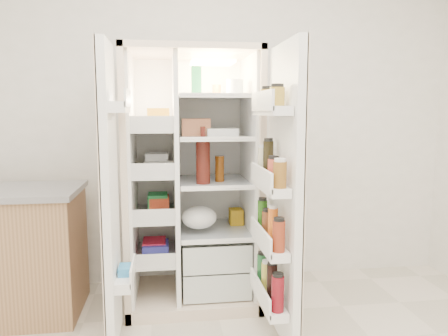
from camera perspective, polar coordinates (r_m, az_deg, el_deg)
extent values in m
cube|color=white|center=(3.41, -2.27, 7.14)|extent=(4.00, 0.02, 2.70)
cube|color=beige|center=(3.36, -4.71, -0.59)|extent=(0.92, 0.04, 1.80)
cube|color=beige|center=(3.04, -12.68, -1.61)|extent=(0.04, 0.70, 1.80)
cube|color=beige|center=(3.09, 3.81, -1.29)|extent=(0.04, 0.70, 1.80)
cube|color=beige|center=(3.02, -4.54, 15.24)|extent=(0.92, 0.70, 0.04)
cube|color=beige|center=(3.28, -4.21, -16.47)|extent=(0.92, 0.70, 0.08)
cube|color=white|center=(3.33, -4.69, -0.32)|extent=(0.84, 0.02, 1.68)
cube|color=white|center=(3.03, -12.12, -1.23)|extent=(0.02, 0.62, 1.68)
cube|color=white|center=(3.08, 3.26, -0.94)|extent=(0.02, 0.62, 1.68)
cube|color=white|center=(3.03, -6.45, -1.13)|extent=(0.03, 0.62, 1.68)
cube|color=silver|center=(3.22, -1.37, -14.14)|extent=(0.47, 0.52, 0.19)
cube|color=silver|center=(3.15, -1.38, -10.76)|extent=(0.47, 0.52, 0.19)
cube|color=#FFD18C|center=(3.08, -1.61, 14.00)|extent=(0.30, 0.30, 0.02)
cube|color=silver|center=(3.16, -9.16, -11.45)|extent=(0.28, 0.58, 0.02)
cube|color=silver|center=(3.08, -9.28, -6.16)|extent=(0.28, 0.58, 0.02)
cube|color=silver|center=(3.02, -9.40, -0.62)|extent=(0.28, 0.58, 0.02)
cube|color=silver|center=(2.99, -9.52, 5.07)|extent=(0.28, 0.58, 0.02)
cube|color=silver|center=(3.13, -1.43, -8.30)|extent=(0.49, 0.58, 0.01)
cube|color=silver|center=(3.05, -1.45, -1.78)|extent=(0.49, 0.58, 0.01)
cube|color=silver|center=(3.01, -1.47, 4.23)|extent=(0.49, 0.58, 0.02)
cube|color=silver|center=(3.01, -1.49, 9.56)|extent=(0.49, 0.58, 0.02)
cube|color=#ED2142|center=(3.14, -9.18, -10.41)|extent=(0.16, 0.20, 0.10)
cube|color=green|center=(3.06, -9.30, -4.89)|extent=(0.14, 0.18, 0.12)
cube|color=silver|center=(3.02, -9.41, 0.22)|extent=(0.20, 0.22, 0.07)
cube|color=gold|center=(2.99, -9.55, 6.60)|extent=(0.15, 0.16, 0.14)
cube|color=#3A3BAE|center=(3.15, -9.18, -10.50)|extent=(0.18, 0.20, 0.09)
cube|color=#F44F2B|center=(3.06, -9.30, -5.07)|extent=(0.14, 0.18, 0.10)
cube|color=white|center=(3.01, -9.43, 0.70)|extent=(0.16, 0.16, 0.12)
sphere|color=orange|center=(3.16, -3.54, -15.78)|extent=(0.07, 0.07, 0.07)
sphere|color=orange|center=(3.20, -1.93, -15.43)|extent=(0.07, 0.07, 0.07)
sphere|color=orange|center=(3.17, 0.01, -15.62)|extent=(0.07, 0.07, 0.07)
sphere|color=orange|center=(3.29, -2.83, -14.79)|extent=(0.07, 0.07, 0.07)
sphere|color=orange|center=(3.28, -1.00, -14.84)|extent=(0.07, 0.07, 0.07)
ellipsoid|color=#3B7C29|center=(3.16, -1.42, -10.39)|extent=(0.26, 0.24, 0.11)
cylinder|color=#48150F|center=(2.89, -2.84, 0.83)|extent=(0.10, 0.10, 0.30)
cylinder|color=#622F0A|center=(2.98, -0.60, -0.09)|extent=(0.06, 0.06, 0.18)
cube|color=#227D47|center=(2.93, -3.75, 11.63)|extent=(0.07, 0.07, 0.19)
cylinder|color=white|center=(2.94, 1.46, 10.78)|extent=(0.12, 0.12, 0.11)
cylinder|color=#AE6A28|center=(3.10, -0.99, 10.39)|extent=(0.06, 0.06, 0.08)
cube|color=white|center=(2.93, -0.21, 4.81)|extent=(0.21, 0.09, 0.05)
cube|color=#C4754E|center=(2.99, -3.79, 5.49)|extent=(0.20, 0.11, 0.12)
ellipsoid|color=silver|center=(3.01, -3.36, -7.27)|extent=(0.25, 0.22, 0.16)
cube|color=gold|center=(3.24, 1.62, -6.53)|extent=(0.10, 0.12, 0.12)
cube|color=white|center=(2.51, -15.08, -3.62)|extent=(0.05, 0.40, 1.72)
cube|color=beige|center=(2.51, -15.65, -3.63)|extent=(0.01, 0.40, 1.72)
cube|color=white|center=(2.64, -13.14, -14.32)|extent=(0.09, 0.32, 0.06)
cube|color=white|center=(2.45, -13.85, 7.93)|extent=(0.09, 0.32, 0.06)
cube|color=#338CCC|center=(2.63, -13.16, -13.71)|extent=(0.07, 0.12, 0.10)
cube|color=white|center=(2.49, 8.13, -3.50)|extent=(0.05, 0.58, 1.72)
cube|color=beige|center=(2.50, 8.68, -3.48)|extent=(0.01, 0.58, 1.72)
cube|color=white|center=(2.67, 6.03, -17.18)|extent=(0.11, 0.50, 0.05)
cube|color=white|center=(2.55, 6.13, -10.21)|extent=(0.11, 0.50, 0.05)
cube|color=white|center=(2.46, 6.25, -2.42)|extent=(0.11, 0.50, 0.05)
cube|color=white|center=(2.42, 6.40, 7.63)|extent=(0.11, 0.50, 0.05)
cylinder|color=maroon|center=(2.44, 7.24, -16.43)|extent=(0.07, 0.07, 0.20)
cylinder|color=black|center=(2.55, 6.46, -15.07)|extent=(0.06, 0.06, 0.22)
cylinder|color=gold|center=(2.68, 5.75, -14.41)|extent=(0.06, 0.06, 0.18)
cylinder|color=#216431|center=(2.79, 5.10, -13.34)|extent=(0.06, 0.06, 0.19)
cylinder|color=maroon|center=(2.33, 7.37, -9.10)|extent=(0.07, 0.07, 0.17)
cylinder|color=orange|center=(2.44, 6.58, -7.79)|extent=(0.06, 0.06, 0.21)
cylinder|color=brown|center=(2.57, 5.84, -7.58)|extent=(0.07, 0.07, 0.16)
cylinder|color=#245914|center=(2.69, 5.19, -6.46)|extent=(0.06, 0.06, 0.20)
cylinder|color=brown|center=(2.26, 7.52, -0.92)|extent=(0.07, 0.07, 0.14)
cylinder|color=#C14731|center=(2.38, 6.69, -0.46)|extent=(0.07, 0.07, 0.14)
cylinder|color=black|center=(2.50, 5.96, 0.97)|extent=(0.06, 0.06, 0.23)
cylinder|color=beige|center=(2.63, 5.28, 0.76)|extent=(0.06, 0.06, 0.18)
cylinder|color=#A78429|center=(2.31, 7.16, 9.49)|extent=(0.08, 0.08, 0.10)
cylinder|color=olive|center=(2.52, 5.86, 9.34)|extent=(0.08, 0.08, 0.10)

